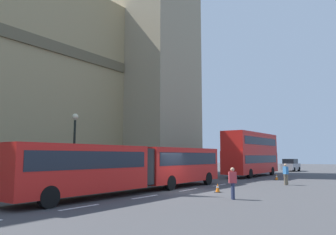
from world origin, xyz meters
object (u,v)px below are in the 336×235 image
traffic_cone_west (218,188)px  street_lamp (74,145)px  sedan_lead (291,165)px  pedestrian_near_cones (233,182)px  pedestrian_by_kerb (286,173)px  traffic_cone_middle (277,177)px  double_decker_bus (251,152)px  articulated_bus (137,165)px

traffic_cone_west → street_lamp: bearing=116.7°
sedan_lead → pedestrian_near_cones: (-34.84, -6.37, -0.00)m
pedestrian_by_kerb → street_lamp: bearing=138.5°
traffic_cone_middle → pedestrian_near_cones: (-15.27, -2.45, 0.63)m
double_decker_bus → traffic_cone_west: size_ratio=18.81×
traffic_cone_middle → traffic_cone_west: bearing=-178.9°
double_decker_bus → traffic_cone_west: 17.54m
traffic_cone_west → articulated_bus: bearing=124.3°
double_decker_bus → sedan_lead: bearing=-0.4°
traffic_cone_middle → sedan_lead: bearing=11.3°
traffic_cone_middle → pedestrian_by_kerb: size_ratio=0.34×
double_decker_bus → street_lamp: bearing=168.0°
sedan_lead → traffic_cone_west: bearing=-172.7°
double_decker_bus → traffic_cone_west: double_decker_bus is taller
traffic_cone_middle → street_lamp: street_lamp is taller
articulated_bus → traffic_cone_middle: bearing=-14.5°
double_decker_bus → pedestrian_near_cones: (-19.37, -6.49, -1.80)m
articulated_bus → traffic_cone_middle: 16.23m
articulated_bus → street_lamp: (-1.51, 4.51, 1.31)m
traffic_cone_middle → pedestrian_by_kerb: 5.45m
articulated_bus → double_decker_bus: bearing=0.0°
pedestrian_by_kerb → sedan_lead: bearing=14.2°
traffic_cone_middle → double_decker_bus: bearing=44.6°
articulated_bus → sedan_lead: (35.23, -0.11, -0.83)m
sedan_lead → pedestrian_by_kerb: size_ratio=2.60×
articulated_bus → traffic_cone_middle: articulated_bus is taller
traffic_cone_middle → pedestrian_near_cones: 15.48m
street_lamp → articulated_bus: bearing=-71.5°
street_lamp → pedestrian_near_cones: (1.89, -10.99, -2.14)m
traffic_cone_middle → street_lamp: (-17.16, 8.55, 2.77)m
traffic_cone_west → traffic_cone_middle: (12.74, 0.24, 0.00)m
street_lamp → pedestrian_by_kerb: size_ratio=3.12×
double_decker_bus → sedan_lead: size_ratio=2.48×
articulated_bus → traffic_cone_middle: size_ratio=30.52×
articulated_bus → sedan_lead: bearing=-0.2°
double_decker_bus → pedestrian_near_cones: bearing=-161.5°
street_lamp → pedestrian_near_cones: bearing=-80.3°
sedan_lead → pedestrian_by_kerb: (-24.47, -6.22, -0.00)m
street_lamp → double_decker_bus: bearing=-12.0°
traffic_cone_west → pedestrian_near_cones: pedestrian_near_cones is taller
sedan_lead → traffic_cone_middle: sedan_lead is taller
traffic_cone_west → street_lamp: 10.22m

